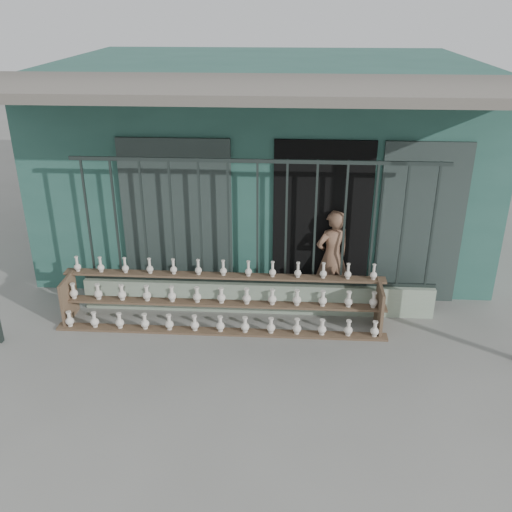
{
  "coord_description": "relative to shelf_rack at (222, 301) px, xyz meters",
  "views": [
    {
      "loc": [
        0.43,
        -5.93,
        4.15
      ],
      "look_at": [
        0.0,
        1.0,
        1.0
      ],
      "focal_mm": 40.0,
      "sensor_mm": 36.0,
      "label": 1
    }
  ],
  "objects": [
    {
      "name": "workshop_building",
      "position": [
        0.47,
        3.35,
        1.26
      ],
      "size": [
        7.4,
        6.6,
        3.21
      ],
      "color": "#275248",
      "rests_on": "ground"
    },
    {
      "name": "security_fence",
      "position": [
        0.47,
        0.42,
        0.99
      ],
      "size": [
        5.0,
        0.04,
        1.8
      ],
      "color": "#283330",
      "rests_on": "parapet_wall"
    },
    {
      "name": "parapet_wall",
      "position": [
        0.47,
        0.42,
        -0.14
      ],
      "size": [
        5.0,
        0.2,
        0.45
      ],
      "primitive_type": "cube",
      "color": "#8EA18A",
      "rests_on": "ground"
    },
    {
      "name": "shelf_rack",
      "position": [
        0.0,
        0.0,
        0.0
      ],
      "size": [
        4.5,
        0.68,
        0.85
      ],
      "color": "brown",
      "rests_on": "ground"
    },
    {
      "name": "elderly_woman",
      "position": [
        1.54,
        0.79,
        0.35
      ],
      "size": [
        0.62,
        0.53,
        1.43
      ],
      "primitive_type": "imported",
      "rotation": [
        0.0,
        0.0,
        3.56
      ],
      "color": "brown",
      "rests_on": "ground"
    },
    {
      "name": "ground",
      "position": [
        0.47,
        -0.88,
        -0.36
      ],
      "size": [
        60.0,
        60.0,
        0.0
      ],
      "primitive_type": "plane",
      "color": "slate"
    }
  ]
}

